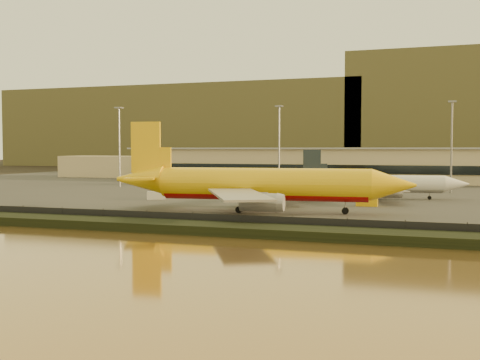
{
  "coord_description": "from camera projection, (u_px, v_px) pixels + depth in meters",
  "views": [
    {
      "loc": [
        39.63,
        -98.37,
        12.43
      ],
      "look_at": [
        1.06,
        12.0,
        6.3
      ],
      "focal_mm": 45.0,
      "sensor_mm": 36.0,
      "label": 1
    }
  ],
  "objects": [
    {
      "name": "ground",
      "position": [
        212.0,
        219.0,
        106.44
      ],
      "size": [
        900.0,
        900.0,
        0.0
      ],
      "primitive_type": "plane",
      "color": "black",
      "rests_on": "ground"
    },
    {
      "name": "embankment",
      "position": [
        170.0,
        227.0,
        90.37
      ],
      "size": [
        320.0,
        7.0,
        1.4
      ],
      "primitive_type": "cube",
      "color": "black",
      "rests_on": "ground"
    },
    {
      "name": "tarmac",
      "position": [
        321.0,
        186.0,
        195.99
      ],
      "size": [
        320.0,
        220.0,
        0.2
      ],
      "primitive_type": "cube",
      "color": "#2D2D2D",
      "rests_on": "ground"
    },
    {
      "name": "perimeter_fence",
      "position": [
        181.0,
        220.0,
        94.11
      ],
      "size": [
        300.0,
        0.05,
        2.2
      ],
      "primitive_type": "cube",
      "color": "black",
      "rests_on": "tarmac"
    },
    {
      "name": "terminal_building",
      "position": [
        300.0,
        165.0,
        229.25
      ],
      "size": [
        202.0,
        25.0,
        12.6
      ],
      "color": "tan",
      "rests_on": "tarmac"
    },
    {
      "name": "apron_light_masts",
      "position": [
        359.0,
        137.0,
        171.38
      ],
      "size": [
        152.2,
        12.2,
        25.4
      ],
      "color": "slate",
      "rests_on": "tarmac"
    },
    {
      "name": "distant_hills",
      "position": [
        362.0,
        122.0,
        432.15
      ],
      "size": [
        470.0,
        160.0,
        70.0
      ],
      "color": "brown",
      "rests_on": "ground"
    },
    {
      "name": "dhl_cargo_jet",
      "position": [
        258.0,
        185.0,
        115.69
      ],
      "size": [
        58.98,
        57.5,
        17.61
      ],
      "rotation": [
        0.0,
        0.0,
        0.1
      ],
      "color": "#E6B10C",
      "rests_on": "tarmac"
    },
    {
      "name": "white_narrowbody_jet",
      "position": [
        379.0,
        184.0,
        146.45
      ],
      "size": [
        41.75,
        40.41,
        12.0
      ],
      "rotation": [
        0.0,
        0.0,
        0.13
      ],
      "color": "silver",
      "rests_on": "tarmac"
    },
    {
      "name": "gse_vehicle_yellow",
      "position": [
        367.0,
        201.0,
        127.6
      ],
      "size": [
        4.55,
        2.17,
        2.02
      ],
      "primitive_type": "cube",
      "rotation": [
        0.0,
        0.0,
        0.03
      ],
      "color": "#E6B10C",
      "rests_on": "tarmac"
    },
    {
      "name": "gse_vehicle_white",
      "position": [
        156.0,
        195.0,
        144.38
      ],
      "size": [
        4.67,
        3.48,
        1.92
      ],
      "primitive_type": "cube",
      "rotation": [
        0.0,
        0.0,
        0.42
      ],
      "color": "silver",
      "rests_on": "tarmac"
    }
  ]
}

